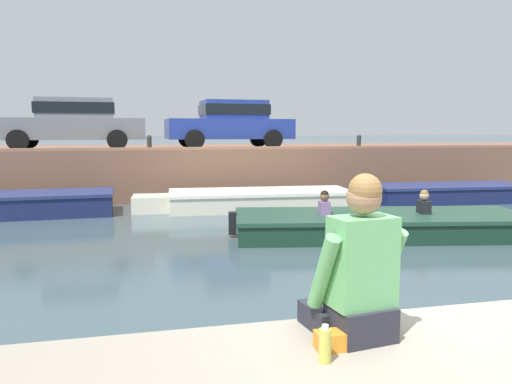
{
  "coord_description": "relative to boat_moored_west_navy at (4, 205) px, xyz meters",
  "views": [
    {
      "loc": [
        -2.01,
        -2.94,
        2.13
      ],
      "look_at": [
        -0.35,
        4.18,
        1.23
      ],
      "focal_mm": 35.0,
      "sensor_mm": 36.0,
      "label": 1
    }
  ],
  "objects": [
    {
      "name": "far_quay_wall",
      "position": [
        5.34,
        4.46,
        0.49
      ],
      "size": [
        60.0,
        6.0,
        1.57
      ],
      "primitive_type": "cube",
      "color": "brown",
      "rests_on": "ground"
    },
    {
      "name": "person_seated_left",
      "position": [
        4.55,
        -10.81,
        1.02
      ],
      "size": [
        0.57,
        0.57,
        0.97
      ],
      "color": "#282833",
      "rests_on": "near_quay"
    },
    {
      "name": "far_wall_coping",
      "position": [
        5.34,
        1.58,
        1.32
      ],
      "size": [
        60.0,
        0.24,
        0.08
      ],
      "primitive_type": "cube",
      "color": "#9F6C52",
      "rests_on": "far_quay_wall"
    },
    {
      "name": "boat_moored_west_navy",
      "position": [
        0.0,
        0.0,
        0.0
      ],
      "size": [
        5.74,
        1.88,
        0.58
      ],
      "color": "navy",
      "rests_on": "ground"
    },
    {
      "name": "ground_plane",
      "position": [
        5.34,
        -4.51,
        -0.29
      ],
      "size": [
        400.0,
        400.0,
        0.0
      ],
      "primitive_type": "plane",
      "color": "#3D5156"
    },
    {
      "name": "boat_moored_east_navy",
      "position": [
        12.17,
        -0.14,
        -0.03
      ],
      "size": [
        5.62,
        2.03,
        0.52
      ],
      "color": "navy",
      "rests_on": "ground"
    },
    {
      "name": "car_left_inner_grey",
      "position": [
        1.37,
        2.88,
        2.12
      ],
      "size": [
        4.45,
        2.08,
        1.54
      ],
      "color": "slate",
      "rests_on": "far_quay_wall"
    },
    {
      "name": "snack_bag",
      "position": [
        4.34,
        -10.95,
        0.69
      ],
      "size": [
        0.18,
        0.12,
        0.1
      ],
      "primitive_type": "cube",
      "color": "orange",
      "rests_on": "near_quay"
    },
    {
      "name": "mooring_bollard_east",
      "position": [
        10.31,
        1.71,
        1.52
      ],
      "size": [
        0.15,
        0.15,
        0.45
      ],
      "color": "#2D2B28",
      "rests_on": "far_quay_wall"
    },
    {
      "name": "motorboat_passing",
      "position": [
        8.35,
        -4.32,
        -0.05
      ],
      "size": [
        7.19,
        2.99,
        0.94
      ],
      "color": "#193828",
      "rests_on": "ground"
    },
    {
      "name": "boat_moored_central_cream",
      "position": [
        6.29,
        -0.25,
        -0.03
      ],
      "size": [
        5.98,
        2.12,
        0.51
      ],
      "color": "silver",
      "rests_on": "ground"
    },
    {
      "name": "bottle_drink",
      "position": [
        4.24,
        -11.09,
        0.74
      ],
      "size": [
        0.06,
        0.06,
        0.2
      ],
      "color": "#CCC64C",
      "rests_on": "near_quay"
    },
    {
      "name": "mooring_bollard_mid",
      "position": [
        3.63,
        1.71,
        1.52
      ],
      "size": [
        0.15,
        0.15,
        0.45
      ],
      "color": "#2D2B28",
      "rests_on": "far_quay_wall"
    },
    {
      "name": "car_centre_blue",
      "position": [
        6.28,
        2.88,
        2.12
      ],
      "size": [
        4.11,
        2.04,
        1.54
      ],
      "color": "#233893",
      "rests_on": "far_quay_wall"
    }
  ]
}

